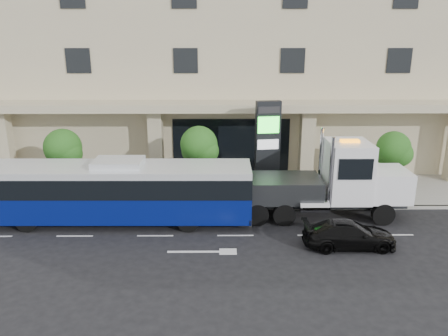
# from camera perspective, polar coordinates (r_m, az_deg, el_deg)

# --- Properties ---
(ground) EXTENTS (120.00, 120.00, 0.00)m
(ground) POSITION_cam_1_polar(r_m,az_deg,el_deg) (23.36, 1.38, -7.22)
(ground) COLOR black
(ground) RESTS_ON ground
(sidewalk) EXTENTS (120.00, 6.00, 0.15)m
(sidewalk) POSITION_cam_1_polar(r_m,az_deg,el_deg) (27.97, 1.06, -2.91)
(sidewalk) COLOR gray
(sidewalk) RESTS_ON ground
(curb) EXTENTS (120.00, 0.30, 0.15)m
(curb) POSITION_cam_1_polar(r_m,az_deg,el_deg) (25.17, 1.24, -5.21)
(curb) COLOR gray
(curb) RESTS_ON ground
(convention_center) EXTENTS (60.00, 17.60, 20.00)m
(convention_center) POSITION_cam_1_polar(r_m,az_deg,el_deg) (36.76, 0.70, 17.52)
(convention_center) COLOR #BBAB8C
(convention_center) RESTS_ON ground
(tree_left) EXTENTS (2.27, 2.20, 4.22)m
(tree_left) POSITION_cam_1_polar(r_m,az_deg,el_deg) (27.33, -20.23, 2.21)
(tree_left) COLOR #422B19
(tree_left) RESTS_ON sidewalk
(tree_mid) EXTENTS (2.28, 2.20, 4.38)m
(tree_mid) POSITION_cam_1_polar(r_m,az_deg,el_deg) (25.72, -3.23, 2.71)
(tree_mid) COLOR #422B19
(tree_mid) RESTS_ON sidewalk
(tree_right) EXTENTS (2.10, 2.00, 4.04)m
(tree_right) POSITION_cam_1_polar(r_m,az_deg,el_deg) (27.71, 21.28, 2.13)
(tree_right) COLOR #422B19
(tree_right) RESTS_ON sidewalk
(city_bus) EXTENTS (13.69, 2.99, 3.46)m
(city_bus) POSITION_cam_1_polar(r_m,az_deg,el_deg) (23.52, -13.40, -2.91)
(city_bus) COLOR black
(city_bus) RESTS_ON ground
(tow_truck) EXTENTS (10.41, 2.70, 4.75)m
(tow_truck) POSITION_cam_1_polar(r_m,az_deg,el_deg) (24.18, 13.58, -1.89)
(tow_truck) COLOR #2D3033
(tow_truck) RESTS_ON ground
(black_sedan) EXTENTS (4.33, 1.77, 1.25)m
(black_sedan) POSITION_cam_1_polar(r_m,az_deg,el_deg) (21.48, 16.04, -8.33)
(black_sedan) COLOR black
(black_sedan) RESTS_ON ground
(signage_pylon) EXTENTS (1.50, 0.73, 5.80)m
(signage_pylon) POSITION_cam_1_polar(r_m,az_deg,el_deg) (26.11, 5.68, 2.50)
(signage_pylon) COLOR black
(signage_pylon) RESTS_ON sidewalk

